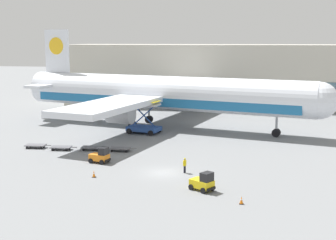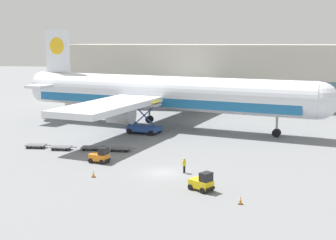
{
  "view_description": "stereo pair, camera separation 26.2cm",
  "coord_description": "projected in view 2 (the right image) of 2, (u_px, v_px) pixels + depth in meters",
  "views": [
    {
      "loc": [
        9.14,
        -51.24,
        15.12
      ],
      "look_at": [
        -1.53,
        12.47,
        4.0
      ],
      "focal_mm": 50.0,
      "sensor_mm": 36.0,
      "label": 1
    },
    {
      "loc": [
        9.4,
        -51.2,
        15.12
      ],
      "look_at": [
        -1.53,
        12.47,
        4.0
      ],
      "focal_mm": 50.0,
      "sensor_mm": 36.0,
      "label": 2
    }
  ],
  "objects": [
    {
      "name": "ground_plane",
      "position": [
        163.0,
        173.0,
        53.86
      ],
      "size": [
        400.0,
        400.0,
        0.0
      ],
      "primitive_type": "plane",
      "color": "slate"
    },
    {
      "name": "terminal_building",
      "position": [
        263.0,
        75.0,
        108.32
      ],
      "size": [
        90.0,
        18.2,
        14.0
      ],
      "color": "#BCB7A8",
      "rests_on": "ground_plane"
    },
    {
      "name": "airplane_main",
      "position": [
        158.0,
        94.0,
        80.95
      ],
      "size": [
        56.98,
        48.48,
        17.0
      ],
      "rotation": [
        0.0,
        0.0,
        -0.25
      ],
      "color": "silver",
      "rests_on": "ground_plane"
    },
    {
      "name": "scissor_lift_loader",
      "position": [
        144.0,
        121.0,
        76.16
      ],
      "size": [
        5.78,
        4.45,
        5.36
      ],
      "rotation": [
        0.0,
        0.0,
        -0.25
      ],
      "color": "#284C99",
      "rests_on": "ground_plane"
    },
    {
      "name": "baggage_tug_foreground",
      "position": [
        100.0,
        156.0,
        58.09
      ],
      "size": [
        2.71,
        2.14,
        2.0
      ],
      "rotation": [
        0.0,
        0.0,
        -0.25
      ],
      "color": "orange",
      "rests_on": "ground_plane"
    },
    {
      "name": "baggage_tug_mid",
      "position": [
        202.0,
        182.0,
        47.29
      ],
      "size": [
        2.81,
        2.61,
        2.0
      ],
      "rotation": [
        0.0,
        0.0,
        -0.61
      ],
      "color": "yellow",
      "rests_on": "ground_plane"
    },
    {
      "name": "baggage_dolly_lead",
      "position": [
        36.0,
        145.0,
        66.1
      ],
      "size": [
        3.74,
        1.67,
        0.48
      ],
      "rotation": [
        0.0,
        0.0,
        0.06
      ],
      "color": "#56565B",
      "rests_on": "ground_plane"
    },
    {
      "name": "baggage_dolly_second",
      "position": [
        61.0,
        147.0,
        64.92
      ],
      "size": [
        3.74,
        1.67,
        0.48
      ],
      "rotation": [
        0.0,
        0.0,
        0.06
      ],
      "color": "#56565B",
      "rests_on": "ground_plane"
    },
    {
      "name": "baggage_dolly_third",
      "position": [
        92.0,
        147.0,
        64.77
      ],
      "size": [
        3.74,
        1.67,
        0.48
      ],
      "rotation": [
        0.0,
        0.0,
        0.06
      ],
      "color": "#56565B",
      "rests_on": "ground_plane"
    },
    {
      "name": "baggage_dolly_trail",
      "position": [
        120.0,
        148.0,
        64.11
      ],
      "size": [
        3.74,
        1.67,
        0.48
      ],
      "rotation": [
        0.0,
        0.0,
        0.06
      ],
      "color": "#56565B",
      "rests_on": "ground_plane"
    },
    {
      "name": "ground_crew_near",
      "position": [
        184.0,
        164.0,
        53.57
      ],
      "size": [
        0.37,
        0.51,
        1.77
      ],
      "rotation": [
        0.0,
        0.0,
        1.07
      ],
      "color": "black",
      "rests_on": "ground_plane"
    },
    {
      "name": "traffic_cone_near",
      "position": [
        240.0,
        200.0,
        43.48
      ],
      "size": [
        0.4,
        0.4,
        0.77
      ],
      "color": "black",
      "rests_on": "ground_plane"
    },
    {
      "name": "traffic_cone_far",
      "position": [
        93.0,
        174.0,
        52.02
      ],
      "size": [
        0.4,
        0.4,
        0.79
      ],
      "color": "black",
      "rests_on": "ground_plane"
    }
  ]
}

